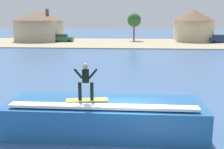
{
  "coord_description": "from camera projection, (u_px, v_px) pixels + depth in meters",
  "views": [
    {
      "loc": [
        0.15,
        -11.39,
        5.46
      ],
      "look_at": [
        -1.13,
        5.7,
        1.93
      ],
      "focal_mm": 44.25,
      "sensor_mm": 36.0,
      "label": 1
    }
  ],
  "objects": [
    {
      "name": "car_near_shore",
      "position": [
        63.0,
        38.0,
        62.1
      ],
      "size": [
        4.53,
        2.14,
        1.86
      ],
      "color": "#23663D",
      "rests_on": "ground_plane"
    },
    {
      "name": "ground_plane",
      "position": [
        128.0,
        143.0,
        12.24
      ],
      "size": [
        260.0,
        260.0,
        0.0
      ],
      "primitive_type": "plane",
      "color": "#406395"
    },
    {
      "name": "surfer",
      "position": [
        86.0,
        80.0,
        12.56
      ],
      "size": [
        1.1,
        0.32,
        1.71
      ],
      "color": "black",
      "rests_on": "surfboard"
    },
    {
      "name": "surfboard",
      "position": [
        87.0,
        100.0,
        12.82
      ],
      "size": [
        1.99,
        0.83,
        0.06
      ],
      "color": "#EAD159",
      "rests_on": "wave_crest"
    },
    {
      "name": "house_with_chimney",
      "position": [
        39.0,
        23.0,
        64.41
      ],
      "size": [
        11.66,
        11.66,
        7.42
      ],
      "color": "beige",
      "rests_on": "ground_plane"
    },
    {
      "name": "tree_tall_bare",
      "position": [
        134.0,
        20.0,
        64.12
      ],
      "size": [
        3.16,
        3.16,
        6.51
      ],
      "color": "brown",
      "rests_on": "ground_plane"
    },
    {
      "name": "wave_crest",
      "position": [
        105.0,
        116.0,
        13.31
      ],
      "size": [
        9.31,
        3.2,
        1.68
      ],
      "color": "#245E98",
      "rests_on": "ground_plane"
    },
    {
      "name": "shoreline_bank",
      "position": [
        132.0,
        43.0,
        59.94
      ],
      "size": [
        120.0,
        22.67,
        0.17
      ],
      "color": "tan",
      "rests_on": "ground_plane"
    },
    {
      "name": "car_far_shore",
      "position": [
        220.0,
        39.0,
        59.91
      ],
      "size": [
        4.44,
        2.17,
        1.86
      ],
      "color": "navy",
      "rests_on": "ground_plane"
    },
    {
      "name": "house_gabled_white",
      "position": [
        193.0,
        23.0,
        63.26
      ],
      "size": [
        9.59,
        9.59,
        7.36
      ],
      "color": "beige",
      "rests_on": "ground_plane"
    }
  ]
}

